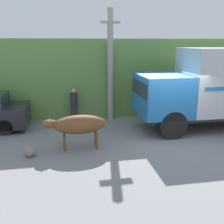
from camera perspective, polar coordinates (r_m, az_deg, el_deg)
The scene contains 7 objects.
ground_plane at distance 10.81m, azimuth 12.72°, elevation -5.39°, with size 60.00×60.00×0.00m, color gray.
hillside_embankment at distance 16.32m, azimuth 4.44°, elevation 8.73°, with size 32.00×6.07×3.85m.
cargo_truck at distance 12.23m, azimuth 22.49°, elevation 5.31°, with size 6.66×2.37×3.46m.
brown_cow at distance 9.28m, azimuth -7.30°, elevation -2.78°, with size 2.21×0.68×1.23m.
pedestrian_on_hill at distance 12.52m, azimuth -8.24°, elevation 1.78°, with size 0.46×0.46×1.59m.
utility_pole at distance 12.56m, azimuth -0.36°, elevation 10.41°, with size 0.90×0.27×5.19m.
roadside_rock at distance 9.21m, azimuth -17.46°, elevation -8.10°, with size 0.39×0.39×0.39m.
Camera 1 is at (-4.07, -9.31, 3.70)m, focal length 42.00 mm.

